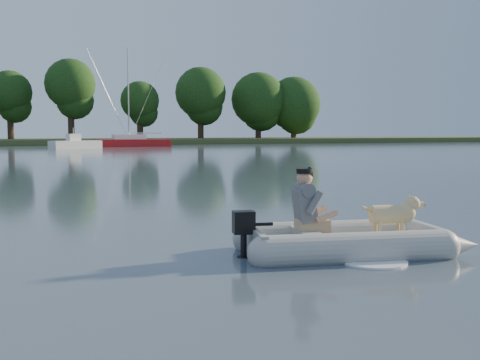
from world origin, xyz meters
name	(u,v)px	position (x,y,z in m)	size (l,w,h in m)	color
water	(265,249)	(0.00, 0.00, 0.00)	(160.00, 160.00, 0.00)	#515F6D
shore_bank	(35,142)	(0.00, 62.00, 0.25)	(160.00, 12.00, 0.70)	#47512D
treeline	(48,95)	(1.46, 61.10, 5.39)	(75.85, 7.35, 9.27)	#332316
dinghy	(351,215)	(0.94, -0.64, 0.50)	(4.11, 2.93, 1.20)	#A7A6A2
man	(306,203)	(0.36, -0.49, 0.67)	(0.62, 0.53, 0.92)	slate
dog	(389,217)	(1.50, -0.70, 0.44)	(0.80, 0.28, 0.53)	tan
outboard_motor	(244,236)	(-0.46, -0.38, 0.27)	(0.36, 0.25, 0.68)	black
motorboat	(75,139)	(2.54, 45.83, 0.85)	(4.43, 1.70, 1.87)	white
sailboat	(133,142)	(8.41, 50.39, 0.42)	(7.00, 2.23, 9.57)	#A41214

